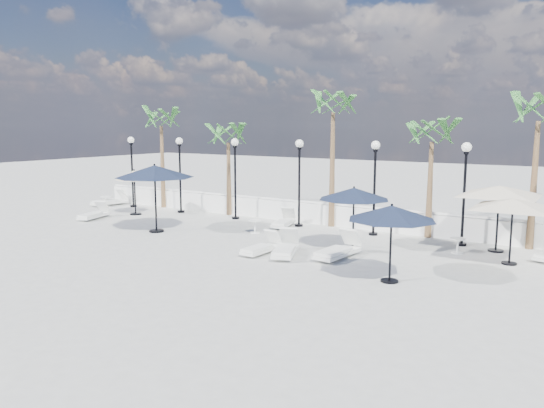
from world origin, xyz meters
The scene contains 28 objects.
ground centered at (0.00, 0.00, 0.00)m, with size 100.00×100.00×0.00m, color #A09F9B.
balustrade centered at (0.00, 7.50, 0.47)m, with size 26.00×0.30×1.01m.
lamppost_0 centered at (-10.50, 6.50, 2.49)m, with size 0.36×0.36×3.84m.
lamppost_1 centered at (-7.00, 6.50, 2.49)m, with size 0.36×0.36×3.84m.
lamppost_2 centered at (-3.50, 6.50, 2.49)m, with size 0.36×0.36×3.84m.
lamppost_3 centered at (0.00, 6.50, 2.49)m, with size 0.36×0.36×3.84m.
lamppost_4 centered at (3.50, 6.50, 2.49)m, with size 0.36×0.36×3.84m.
lamppost_5 centered at (7.00, 6.50, 2.49)m, with size 0.36×0.36×3.84m.
palm_0 centered at (-9.00, 7.30, 4.53)m, with size 2.60×2.60×5.50m.
palm_1 centered at (-4.50, 7.30, 3.75)m, with size 2.60×2.60×4.70m.
palm_2 centered at (1.20, 7.30, 5.12)m, with size 2.60×2.60×6.10m.
palm_3 centered at (5.50, 7.30, 3.95)m, with size 2.60×2.60×4.90m.
palm_4 centered at (9.20, 7.30, 4.73)m, with size 2.60×2.60×5.70m.
lounger_0 centered at (-12.00, 6.14, 0.26)m, with size 1.00×2.16×0.78m.
lounger_1 centered at (-9.20, 2.79, 0.24)m, with size 1.09×1.96×0.70m.
lounger_2 centered at (-0.48, 6.00, 0.24)m, with size 1.06×1.99×0.71m.
lounger_3 centered at (1.42, 1.41, 0.23)m, with size 0.66×1.82×0.67m.
lounger_4 centered at (3.94, 2.29, 0.27)m, with size 0.89×2.20×0.80m.
lounger_5 centered at (2.29, 1.59, 0.26)m, with size 1.37×2.16×0.77m.
side_table_0 centered at (-12.00, 5.87, 0.33)m, with size 0.56×0.56×0.54m.
side_table_1 centered at (-0.83, 4.27, 0.32)m, with size 0.55×0.55×0.53m.
side_table_2 centered at (7.17, 5.19, 0.32)m, with size 0.55×0.55×0.53m.
parasol_navy_left centered at (-4.44, 2.19, 2.54)m, with size 3.26×3.26×2.88m.
parasol_navy_mid centered at (6.39, 0.59, 2.00)m, with size 2.54×2.54×2.27m.
parasol_navy_right centered at (3.86, 3.69, 2.03)m, with size 2.57×2.57×2.31m.
parasol_cream_sq_a centered at (8.95, 4.56, 2.13)m, with size 4.69×4.69×2.30m.
parasol_cream_sq_b centered at (8.26, 6.18, 2.35)m, with size 5.07×5.07×2.54m.
parasol_cream_small centered at (-8.46, 4.76, 1.96)m, with size 1.86×1.86×2.29m.
Camera 1 is at (11.52, -13.59, 4.45)m, focal length 35.00 mm.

